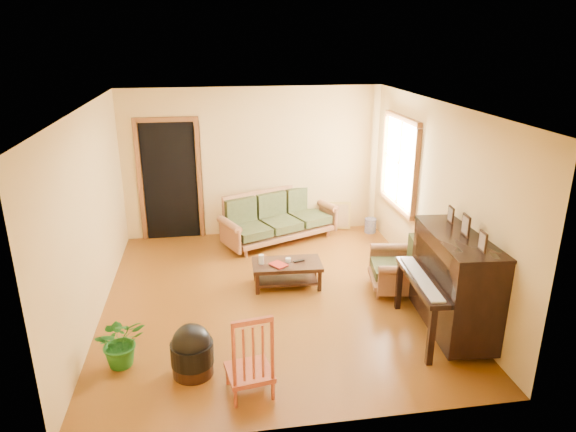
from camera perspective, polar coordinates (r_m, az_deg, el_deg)
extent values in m
plane|color=#5B2F0C|center=(7.16, -1.71, -8.96)|extent=(5.00, 5.00, 0.00)
cube|color=black|center=(9.08, -12.95, 3.75)|extent=(1.08, 0.16, 2.05)
cube|color=white|center=(8.34, 12.31, 5.80)|extent=(0.12, 1.36, 1.46)
cube|color=brown|center=(8.85, -0.94, -0.18)|extent=(2.17, 1.57, 0.86)
cube|color=black|center=(7.39, -0.12, -6.47)|extent=(1.00, 0.58, 0.36)
cube|color=brown|center=(7.34, 11.89, -5.17)|extent=(0.89, 0.92, 0.81)
cube|color=black|center=(6.40, 18.01, -7.33)|extent=(0.95, 1.49, 1.26)
cylinder|color=black|center=(5.70, -10.57, -15.05)|extent=(0.54, 0.54, 0.43)
cube|color=#93361A|center=(5.23, -4.38, -14.81)|extent=(0.51, 0.54, 0.94)
cube|color=gold|center=(9.48, 5.73, 0.07)|extent=(0.42, 0.16, 0.54)
cylinder|color=#324196|center=(9.46, 9.13, -1.04)|extent=(0.25, 0.25, 0.26)
imported|color=#1E601B|center=(5.97, -18.06, -13.08)|extent=(0.62, 0.57, 0.59)
imported|color=maroon|center=(7.17, -1.61, -5.66)|extent=(0.28, 0.30, 0.02)
cylinder|color=white|center=(7.27, -2.98, -4.83)|extent=(0.10, 0.10, 0.13)
cylinder|color=white|center=(7.33, 0.02, -4.90)|extent=(0.09, 0.09, 0.05)
cube|color=black|center=(7.35, 1.22, -4.99)|extent=(0.17, 0.09, 0.02)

